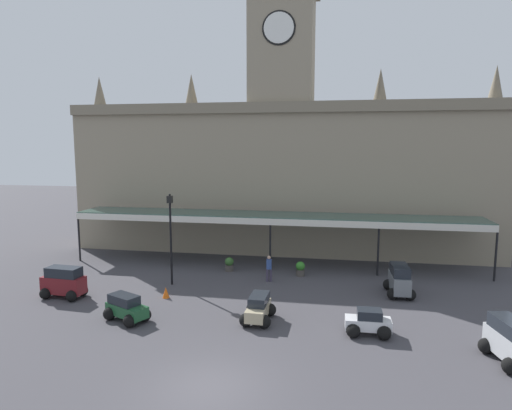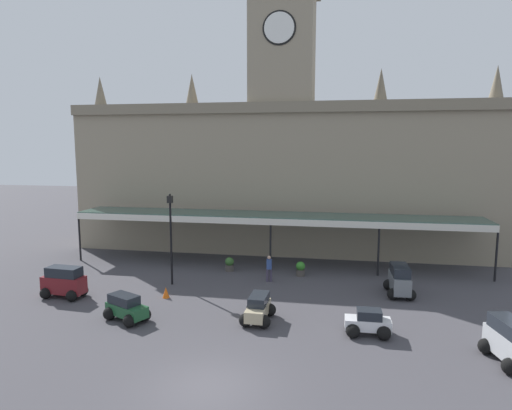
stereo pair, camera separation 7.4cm
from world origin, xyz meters
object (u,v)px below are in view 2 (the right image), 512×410
pedestrian_near_entrance (269,267)px  planter_near_kerb (230,264)px  victorian_lamppost (171,229)px  traffic_cone (166,292)px  car_grey_van (399,282)px  car_beige_estate (258,310)px  car_white_sedan (368,324)px  car_maroon_van (64,283)px  car_silver_van (510,344)px  car_green_estate (126,309)px  planter_by_canopy (301,269)px

pedestrian_near_entrance → planter_near_kerb: pedestrian_near_entrance is taller
victorian_lamppost → traffic_cone: size_ratio=9.14×
car_grey_van → traffic_cone: car_grey_van is taller
car_beige_estate → pedestrian_near_entrance: pedestrian_near_entrance is taller
car_grey_van → pedestrian_near_entrance: 7.85m
car_white_sedan → car_maroon_van: size_ratio=0.84×
traffic_cone → car_silver_van: bearing=-16.4°
pedestrian_near_entrance → car_green_estate: bearing=-128.7°
car_silver_van → car_beige_estate: car_silver_van is taller
planter_near_kerb → pedestrian_near_entrance: bearing=-31.4°
car_beige_estate → victorian_lamppost: 8.36m
car_grey_van → planter_near_kerb: bearing=164.2°
car_white_sedan → car_beige_estate: size_ratio=0.91×
car_beige_estate → planter_near_kerb: 8.90m
traffic_cone → car_white_sedan: bearing=-15.5°
victorian_lamppost → car_white_sedan: bearing=-25.3°
car_green_estate → planter_near_kerb: size_ratio=2.53×
car_white_sedan → pedestrian_near_entrance: (-5.62, 7.06, 0.41)m
car_green_estate → victorian_lamppost: 6.50m
car_maroon_van → car_green_estate: 5.59m
car_grey_van → car_beige_estate: size_ratio=1.07×
car_green_estate → planter_by_canopy: car_green_estate is taller
car_white_sedan → pedestrian_near_entrance: size_ratio=1.23×
car_silver_van → traffic_cone: car_silver_van is taller
car_grey_van → victorian_lamppost: (-13.60, -0.44, 2.66)m
traffic_cone → car_maroon_van: bearing=-170.3°
car_white_sedan → car_beige_estate: (-5.19, 0.70, 0.06)m
car_silver_van → car_beige_estate: size_ratio=1.12×
car_maroon_van → pedestrian_near_entrance: size_ratio=1.47×
car_beige_estate → traffic_cone: size_ratio=3.67×
car_silver_van → planter_by_canopy: bearing=131.2°
car_maroon_van → car_silver_van: bearing=-9.8°
car_green_estate → traffic_cone: bearing=78.8°
planter_by_canopy → car_silver_van: bearing=-48.8°
car_white_sedan → victorian_lamppost: bearing=154.7°
car_beige_estate → pedestrian_near_entrance: size_ratio=1.36×
car_grey_van → car_maroon_van: (-18.74, -3.79, 0.00)m
car_silver_van → planter_by_canopy: (-9.09, 10.37, -0.32)m
victorian_lamppost → car_beige_estate: bearing=-36.9°
pedestrian_near_entrance → planter_by_canopy: 2.47m
planter_by_canopy → car_white_sedan: bearing=-66.4°
car_maroon_van → pedestrian_near_entrance: car_maroon_van is taller
victorian_lamppost → traffic_cone: (0.55, -2.38, -3.16)m
car_maroon_van → car_green_estate: car_maroon_van is taller
planter_near_kerb → car_white_sedan: bearing=-45.8°
car_beige_estate → pedestrian_near_entrance: (-0.43, 6.36, 0.34)m
car_grey_van → car_silver_van: (3.19, -7.59, 0.00)m
victorian_lamppost → planter_near_kerb: victorian_lamppost is taller
car_green_estate → victorian_lamppost: bearing=88.7°
victorian_lamppost → car_grey_van: bearing=1.9°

